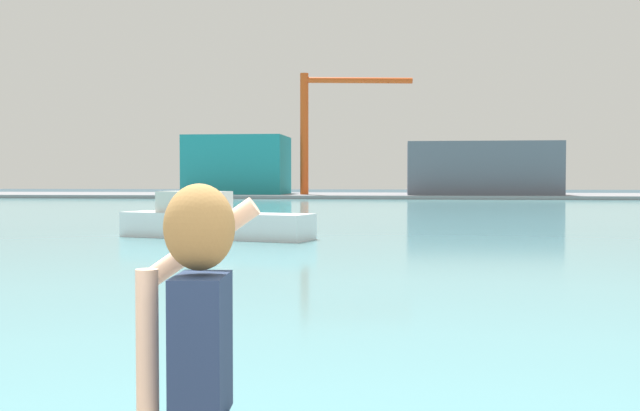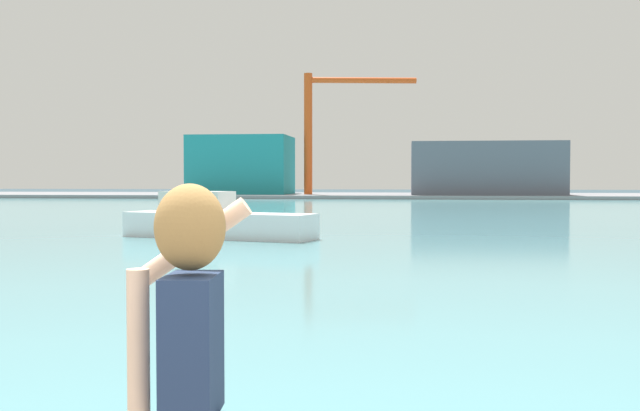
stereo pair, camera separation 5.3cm
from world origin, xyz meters
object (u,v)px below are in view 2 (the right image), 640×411
Objects in this scene: person_photographer at (190,354)px; warehouse_right at (485,169)px; warehouse_left at (242,165)px; port_crane at (325,118)px; boat_moored at (215,221)px.

person_photographer is 0.10× the size of warehouse_right.
warehouse_right is at bearing -1.93° from warehouse_left.
warehouse_left is at bearing 7.87° from person_photographer.
port_crane is (-9.10, 87.81, 8.01)m from person_photographer.
warehouse_right is 20.07m from port_crane.
warehouse_right is (29.71, -1.00, -0.51)m from warehouse_left.
boat_moored is at bearing -104.68° from warehouse_right.
warehouse_left is (-13.17, 64.16, 3.33)m from boat_moored.
boat_moored is 62.76m from port_crane.
person_photographer is 0.22× the size of boat_moored.
warehouse_left is 0.83× the size of port_crane.
port_crane is (-2.53, 62.06, 8.96)m from boat_moored.
warehouse_left reaches higher than boat_moored.
warehouse_left reaches higher than person_photographer.
port_crane reaches higher than person_photographer.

